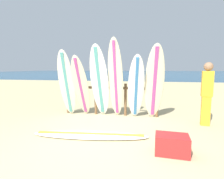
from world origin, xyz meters
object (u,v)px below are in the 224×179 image
(surfboard_rack, at_px, (110,95))
(beachgoer_standing, at_px, (207,91))
(surfboard_leaning_left, at_px, (81,87))
(surfboard_leaning_right, at_px, (154,83))
(surfboard_leaning_center_right, at_px, (136,88))
(surfboard_leaning_far_left, at_px, (67,84))
(surfboard_leaning_center_left, at_px, (100,82))
(cooler_box, at_px, (172,144))
(surfboard_leaning_center, at_px, (116,79))
(small_boat_offshore, at_px, (77,76))
(surfboard_lying_on_sand, at_px, (90,135))

(surfboard_rack, xyz_separation_m, beachgoer_standing, (2.80, -0.63, 0.28))
(surfboard_leaning_left, xyz_separation_m, surfboard_leaning_right, (2.30, 0.12, 0.16))
(surfboard_rack, height_order, surfboard_leaning_center_right, surfboard_leaning_center_right)
(surfboard_rack, height_order, beachgoer_standing, beachgoer_standing)
(surfboard_leaning_far_left, xyz_separation_m, surfboard_leaning_center_left, (1.08, 0.07, 0.07))
(cooler_box, bearing_deg, surfboard_leaning_center_left, 136.46)
(surfboard_leaning_left, bearing_deg, surfboard_rack, 25.55)
(surfboard_rack, height_order, cooler_box, surfboard_rack)
(surfboard_leaning_center, bearing_deg, surfboard_leaning_center_left, -179.08)
(surfboard_rack, height_order, surfboard_leaning_center_left, surfboard_leaning_center_left)
(beachgoer_standing, bearing_deg, surfboard_leaning_left, 176.70)
(surfboard_leaning_center_right, bearing_deg, surfboard_leaning_right, 11.80)
(surfboard_leaning_right, relative_size, small_boat_offshore, 0.77)
(surfboard_leaning_far_left, height_order, surfboard_leaning_right, surfboard_leaning_right)
(surfboard_leaning_right, xyz_separation_m, cooler_box, (0.22, -2.22, -0.97))
(beachgoer_standing, distance_m, cooler_box, 2.35)
(surfboard_leaning_center_right, relative_size, cooler_box, 3.30)
(surfboard_lying_on_sand, xyz_separation_m, small_boat_offshore, (-10.51, 25.57, 0.22))
(surfboard_leaning_center_left, bearing_deg, surfboard_leaning_left, -175.35)
(surfboard_leaning_left, height_order, surfboard_leaning_center, surfboard_leaning_center)
(surfboard_leaning_center, height_order, surfboard_leaning_center_right, surfboard_leaning_center)
(surfboard_leaning_left, xyz_separation_m, surfboard_lying_on_sand, (0.78, -1.57, -0.95))
(surfboard_leaning_far_left, bearing_deg, small_boat_offshore, 111.07)
(surfboard_rack, relative_size, surfboard_leaning_center_left, 1.38)
(surfboard_leaning_center, xyz_separation_m, surfboard_leaning_right, (1.18, 0.07, -0.09))
(surfboard_leaning_center_right, distance_m, surfboard_lying_on_sand, 2.09)
(small_boat_offshore, bearing_deg, surfboard_leaning_right, -63.26)
(surfboard_leaning_center, bearing_deg, surfboard_lying_on_sand, -101.63)
(small_boat_offshore, bearing_deg, surfboard_leaning_center_left, -66.67)
(surfboard_leaning_left, relative_size, cooler_box, 3.30)
(beachgoer_standing, bearing_deg, small_boat_offshore, 118.98)
(beachgoer_standing, height_order, cooler_box, beachgoer_standing)
(surfboard_leaning_center_left, distance_m, beachgoer_standing, 3.09)
(surfboard_leaning_center_right, xyz_separation_m, cooler_box, (0.77, -2.11, -0.81))
(surfboard_rack, xyz_separation_m, surfboard_leaning_far_left, (-1.35, -0.44, 0.40))
(surfboard_rack, bearing_deg, surfboard_leaning_center_left, -126.75)
(surfboard_leaning_far_left, relative_size, surfboard_lying_on_sand, 0.78)
(surfboard_leaning_left, height_order, small_boat_offshore, surfboard_leaning_left)
(surfboard_lying_on_sand, xyz_separation_m, beachgoer_standing, (2.90, 1.36, 0.92))
(surfboard_rack, xyz_separation_m, surfboard_leaning_center_left, (-0.28, -0.37, 0.47))
(surfboard_leaning_right, xyz_separation_m, surfboard_lying_on_sand, (-1.52, -1.69, -1.11))
(surfboard_leaning_center_right, bearing_deg, small_boat_offshore, 115.58)
(surfboard_leaning_far_left, distance_m, surfboard_leaning_center_right, 2.23)
(surfboard_leaning_center_right, relative_size, surfboard_leaning_right, 0.86)
(surfboard_leaning_center, distance_m, surfboard_leaning_right, 1.19)
(surfboard_leaning_center_left, height_order, beachgoer_standing, surfboard_leaning_center_left)
(surfboard_leaning_far_left, relative_size, surfboard_leaning_left, 1.09)
(surfboard_leaning_center_left, height_order, surfboard_leaning_center_right, surfboard_leaning_center_left)
(surfboard_leaning_left, relative_size, small_boat_offshore, 0.66)
(small_boat_offshore, xyz_separation_m, cooler_box, (12.25, -26.10, -0.08))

